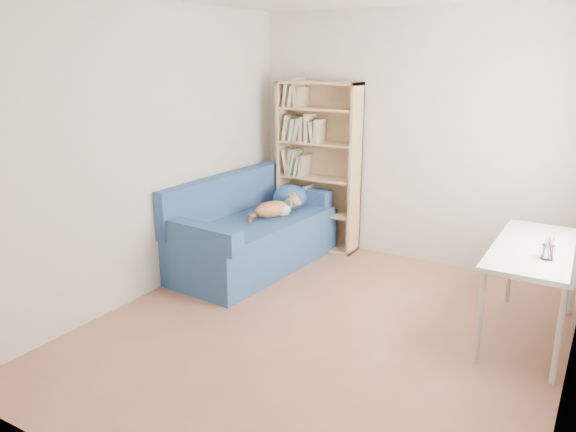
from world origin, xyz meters
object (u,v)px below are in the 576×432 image
(pen_cup, at_px, (548,250))
(sofa, at_px, (252,233))
(bookshelf, at_px, (318,173))
(desk, at_px, (536,255))

(pen_cup, bearing_deg, sofa, 170.88)
(bookshelf, height_order, desk, bookshelf)
(bookshelf, bearing_deg, sofa, -109.50)
(sofa, xyz_separation_m, desk, (2.75, -0.21, 0.33))
(bookshelf, relative_size, pen_cup, 10.69)
(bookshelf, bearing_deg, pen_cup, -27.82)
(desk, bearing_deg, sofa, 175.72)
(desk, relative_size, pen_cup, 7.63)
(pen_cup, bearing_deg, bookshelf, 152.18)
(desk, height_order, pen_cup, pen_cup)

